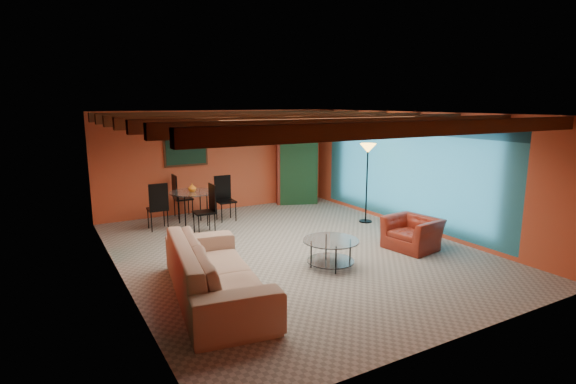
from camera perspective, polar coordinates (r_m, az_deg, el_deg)
room at (r=8.74m, az=0.29°, el=7.71°), size 6.52×8.01×2.71m
sofa at (r=6.94m, az=-9.11°, el=-9.72°), size 1.62×3.14×0.87m
armchair at (r=9.43m, az=15.46°, el=-5.05°), size 1.01×1.11×0.64m
coffee_table at (r=8.17m, az=5.43°, el=-7.70°), size 1.33×1.33×0.51m
dining_table at (r=11.02m, az=-11.96°, el=-1.24°), size 2.20×2.20×1.12m
armoire at (r=13.08m, az=0.80°, el=2.55°), size 1.16×0.86×1.84m
floor_lamp at (r=11.12m, az=9.94°, el=1.11°), size 0.47×0.47×1.95m
ceiling_fan at (r=8.64m, az=0.66°, el=7.66°), size 1.50×1.50×0.44m
painting at (r=11.99m, az=-12.78°, el=4.99°), size 1.05×0.03×0.65m
potted_plant at (r=12.96m, az=0.81°, el=7.60°), size 0.46×0.40×0.47m
vase at (r=10.90m, az=-12.11°, el=2.17°), size 0.25×0.25×0.20m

